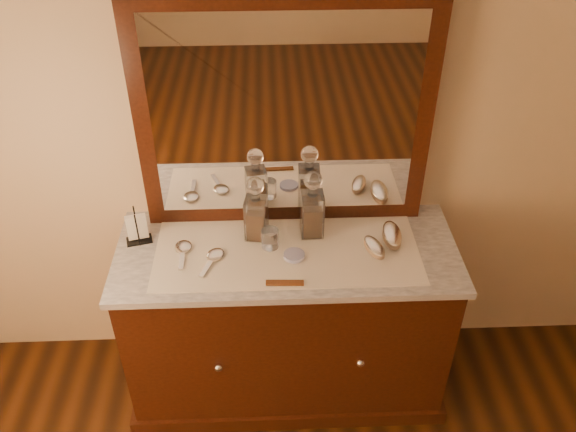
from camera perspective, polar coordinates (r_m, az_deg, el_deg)
The scene contains 18 objects.
dresser_cabinet at distance 2.79m, azimuth -0.09°, elevation -10.18°, with size 1.40×0.55×0.82m, color black.
dresser_plinth at distance 3.07m, azimuth -0.08°, elevation -14.90°, with size 1.46×0.59×0.08m, color black.
knob_left at distance 2.58m, azimuth -6.72°, elevation -14.33°, with size 0.04×0.04×0.04m, color silver.
knob_right at distance 2.59m, azimuth 7.01°, elevation -13.89°, with size 0.04×0.04×0.04m, color silver.
marble_top at distance 2.49m, azimuth -0.09°, elevation -3.50°, with size 1.44×0.59×0.03m, color silver.
mirror_frame at distance 2.41m, azimuth -0.34°, elevation 9.72°, with size 1.20×0.08×1.00m, color black.
mirror_glass at distance 2.38m, azimuth -0.31°, elevation 9.34°, with size 1.06×0.01×0.86m, color white.
lace_runner at distance 2.47m, azimuth -0.08°, elevation -3.50°, with size 1.10×0.45×0.00m, color silver.
pin_dish at distance 2.44m, azimuth 0.60°, elevation -3.82°, with size 0.09×0.09×0.02m, color silver.
comb at distance 2.32m, azimuth -0.31°, elevation -6.47°, with size 0.15×0.03×0.01m, color brown.
napkin_rack at distance 2.57m, azimuth -14.35°, elevation -1.22°, with size 0.12×0.09×0.16m.
decanter_left at distance 2.48m, azimuth -3.09°, elevation 0.14°, with size 0.10×0.10×0.30m.
decanter_right at distance 2.49m, azimuth 2.35°, elevation 0.53°, with size 0.10×0.10×0.31m.
brush_near at distance 2.48m, azimuth 8.34°, elevation -3.02°, with size 0.10×0.16×0.04m.
brush_far at distance 2.55m, azimuth 10.00°, elevation -1.84°, with size 0.08×0.18×0.05m.
hand_mirror_outer at distance 2.50m, azimuth -10.10°, elevation -3.18°, with size 0.08×0.19×0.02m.
hand_mirror_inner at distance 2.45m, azimuth -7.18°, elevation -3.96°, with size 0.11×0.19×0.02m.
tumblers at distance 2.47m, azimuth -1.75°, elevation -2.17°, with size 0.07×0.07×0.08m.
Camera 1 is at (-0.07, 0.06, 2.45)m, focal length 36.83 mm.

